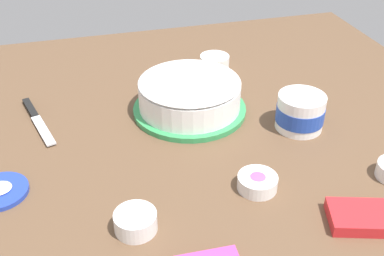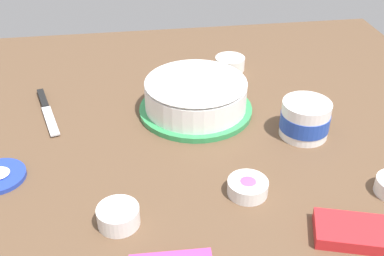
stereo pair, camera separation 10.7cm
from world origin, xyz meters
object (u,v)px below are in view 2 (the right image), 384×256
(frosted_cake, at_px, (196,95))
(sprinkle_bowl_rainbow, at_px, (248,187))
(frosting_tub, at_px, (305,118))
(candy_box_upper, at_px, (352,232))
(sprinkle_bowl_blue, at_px, (118,216))
(sprinkle_bowl_green, at_px, (230,63))
(spreading_knife, at_px, (46,107))

(frosted_cake, bearing_deg, sprinkle_bowl_rainbow, 99.59)
(frosting_tub, xyz_separation_m, candy_box_upper, (0.03, 0.33, -0.03))
(frosted_cake, relative_size, sprinkle_bowl_blue, 3.65)
(frosted_cake, xyz_separation_m, sprinkle_bowl_green, (-0.14, -0.23, -0.03))
(frosted_cake, distance_m, candy_box_upper, 0.51)
(spreading_knife, height_order, sprinkle_bowl_rainbow, sprinkle_bowl_rainbow)
(spreading_knife, distance_m, sprinkle_bowl_rainbow, 0.59)
(frosted_cake, distance_m, sprinkle_bowl_rainbow, 0.33)
(frosted_cake, xyz_separation_m, frosting_tub, (-0.24, 0.14, -0.00))
(sprinkle_bowl_rainbow, bearing_deg, frosted_cake, -80.41)
(spreading_knife, distance_m, sprinkle_bowl_green, 0.54)
(sprinkle_bowl_rainbow, xyz_separation_m, sprinkle_bowl_blue, (0.26, 0.05, 0.00))
(frosted_cake, height_order, spreading_knife, frosted_cake)
(frosted_cake, height_order, sprinkle_bowl_green, frosted_cake)
(frosting_tub, relative_size, sprinkle_bowl_green, 1.32)
(spreading_knife, height_order, sprinkle_bowl_green, sprinkle_bowl_green)
(frosted_cake, xyz_separation_m, sprinkle_bowl_blue, (0.20, 0.37, -0.03))
(sprinkle_bowl_rainbow, bearing_deg, sprinkle_bowl_blue, 10.67)
(spreading_knife, height_order, sprinkle_bowl_blue, sprinkle_bowl_blue)
(sprinkle_bowl_blue, xyz_separation_m, candy_box_upper, (-0.41, 0.09, -0.01))
(sprinkle_bowl_green, bearing_deg, frosted_cake, 58.59)
(candy_box_upper, bearing_deg, sprinkle_bowl_rainbow, -24.86)
(frosted_cake, xyz_separation_m, sprinkle_bowl_rainbow, (-0.06, 0.33, -0.03))
(frosting_tub, bearing_deg, spreading_knife, -18.49)
(candy_box_upper, bearing_deg, sprinkle_bowl_blue, 4.58)
(spreading_knife, distance_m, candy_box_upper, 0.80)
(frosted_cake, height_order, frosting_tub, frosted_cake)
(spreading_knife, bearing_deg, sprinkle_bowl_green, -162.91)
(sprinkle_bowl_blue, distance_m, candy_box_upper, 0.42)
(sprinkle_bowl_blue, relative_size, candy_box_upper, 0.59)
(candy_box_upper, bearing_deg, frosted_cake, -48.26)
(spreading_knife, bearing_deg, sprinkle_bowl_rainbow, 138.10)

